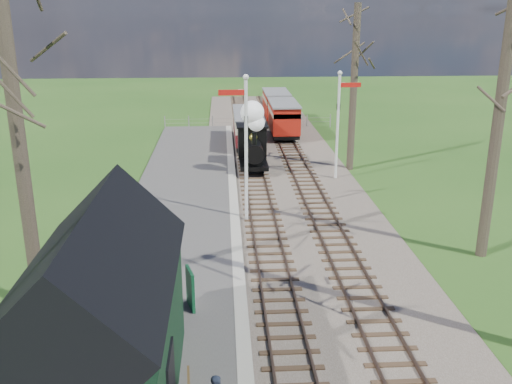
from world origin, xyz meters
TOP-DOWN VIEW (x-y plane):
  - distant_hills at (1.40, 64.38)m, footprint 114.40×48.00m
  - ballast_bed at (1.30, 22.00)m, footprint 8.00×60.00m
  - track_near at (0.00, 22.00)m, footprint 1.60×60.00m
  - track_far at (2.60, 22.00)m, footprint 1.60×60.00m
  - platform at (-3.50, 14.00)m, footprint 5.00×44.00m
  - coping_strip at (-1.20, 14.00)m, footprint 0.40×44.00m
  - station_shed at (-4.30, 4.00)m, footprint 3.25×6.30m
  - semaphore_near at (-0.77, 16.00)m, footprint 1.22×0.24m
  - semaphore_far at (4.37, 22.00)m, footprint 1.22×0.24m
  - bare_trees at (1.33, 10.10)m, footprint 15.51×22.39m
  - fence_line at (0.30, 36.00)m, footprint 12.60×0.08m
  - locomotive at (-0.01, 23.80)m, footprint 1.59×3.70m
  - coach at (0.00, 29.86)m, footprint 1.85×6.34m
  - red_carriage_a at (2.60, 32.35)m, footprint 1.92×4.75m
  - red_carriage_b at (2.60, 37.85)m, footprint 1.92×4.75m
  - sign_board at (-2.68, 8.39)m, footprint 0.31×0.83m

SIDE VIEW (x-z plane):
  - distant_hills at x=1.40m, z-range -27.22..-5.20m
  - ballast_bed at x=1.30m, z-range 0.00..0.10m
  - track_near at x=0.00m, z-range 0.02..0.17m
  - track_far at x=2.60m, z-range 0.02..0.17m
  - platform at x=-3.50m, z-range 0.00..0.20m
  - coping_strip at x=-1.20m, z-range 0.00..0.21m
  - fence_line at x=0.30m, z-range 0.05..1.05m
  - sign_board at x=-2.68m, z-range 0.20..1.42m
  - coach at x=0.00m, z-range 0.39..2.34m
  - red_carriage_a at x=2.60m, z-range 0.40..2.42m
  - red_carriage_b at x=2.60m, z-range 0.40..2.42m
  - locomotive at x=-0.01m, z-range -0.13..3.84m
  - station_shed at x=-4.30m, z-range -0.12..4.66m
  - semaphore_far at x=4.37m, z-range 0.49..6.21m
  - semaphore_near at x=-0.77m, z-range 0.51..6.73m
  - bare_trees at x=1.33m, z-range -0.79..11.21m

